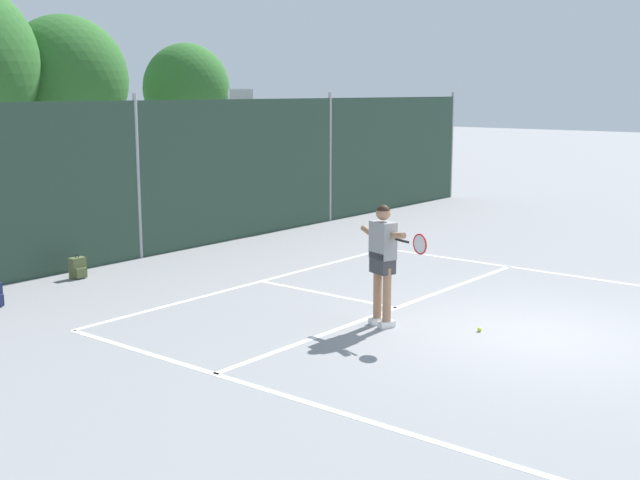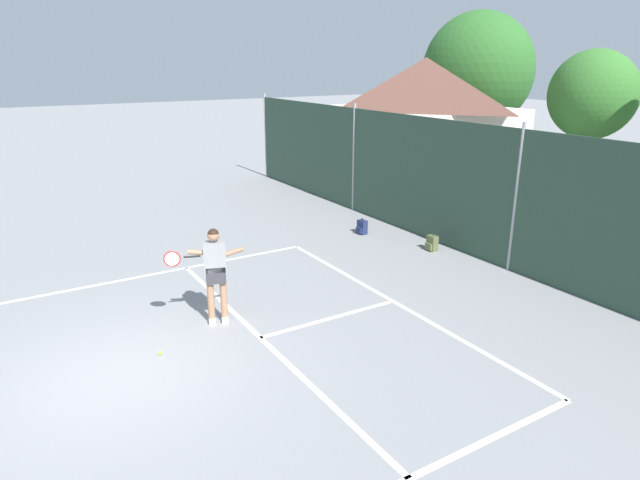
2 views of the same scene
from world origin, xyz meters
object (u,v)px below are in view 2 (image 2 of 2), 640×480
Objects in this scene: tennis_ball at (160,353)px; backpack_navy at (362,227)px; backpack_olive at (432,243)px; tennis_player at (215,267)px.

tennis_ball is 0.14× the size of backpack_navy.
backpack_navy is 1.00× the size of backpack_olive.
backpack_olive is (-1.00, 6.32, -0.92)m from tennis_player.
tennis_ball is (0.65, -1.29, -1.08)m from tennis_player.
backpack_olive is at bearing 18.53° from backpack_navy.
tennis_player is 1.81m from tennis_ball.
tennis_player is 6.46m from backpack_olive.
backpack_olive is (-1.65, 7.61, 0.16)m from tennis_ball.
tennis_player reaches higher than tennis_ball.
tennis_player is at bearing -81.00° from backpack_olive.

